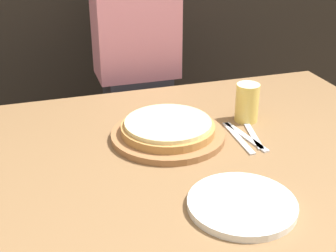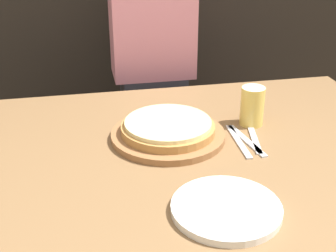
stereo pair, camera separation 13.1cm
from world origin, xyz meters
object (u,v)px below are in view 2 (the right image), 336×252
object	(u,v)px
pizza_on_board	(168,131)
fork	(238,141)
diner_person	(153,80)
beer_glass	(252,104)
spoon	(255,140)
dinner_knife	(247,140)
dinner_plate	(226,209)

from	to	relation	value
pizza_on_board	fork	size ratio (longest dim) A/B	1.62
fork	diner_person	world-z (taller)	diner_person
beer_glass	fork	world-z (taller)	beer_glass
fork	diner_person	bearing A→B (deg)	101.37
beer_glass	spoon	distance (m)	0.13
dinner_knife	spoon	size ratio (longest dim) A/B	1.18
spoon	fork	bearing A→B (deg)	180.00
fork	spoon	size ratio (longest dim) A/B	1.18
pizza_on_board	dinner_plate	world-z (taller)	pizza_on_board
pizza_on_board	spoon	distance (m)	0.26
dinner_plate	fork	bearing A→B (deg)	66.41
diner_person	spoon	bearing A→B (deg)	-74.69
fork	dinner_knife	world-z (taller)	same
dinner_plate	fork	world-z (taller)	dinner_plate
dinner_plate	diner_person	xyz separation A→B (m)	(0.00, 1.01, -0.06)
pizza_on_board	dinner_knife	bearing A→B (deg)	-16.16
pizza_on_board	beer_glass	xyz separation A→B (m)	(0.28, 0.05, 0.04)
pizza_on_board	fork	world-z (taller)	pizza_on_board
pizza_on_board	beer_glass	distance (m)	0.28
beer_glass	spoon	size ratio (longest dim) A/B	0.70
spoon	dinner_plate	bearing A→B (deg)	-120.70
fork	beer_glass	bearing A→B (deg)	54.44
fork	pizza_on_board	bearing A→B (deg)	161.92
spoon	beer_glass	bearing A→B (deg)	75.46
fork	dinner_knife	size ratio (longest dim) A/B	1.00
pizza_on_board	beer_glass	size ratio (longest dim) A/B	2.75
dinner_knife	fork	bearing A→B (deg)	180.00
dinner_knife	dinner_plate	bearing A→B (deg)	-117.26
fork	spoon	xyz separation A→B (m)	(0.05, 0.00, 0.00)
fork	spoon	distance (m)	0.05
dinner_plate	spoon	world-z (taller)	dinner_plate
pizza_on_board	diner_person	size ratio (longest dim) A/B	0.26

